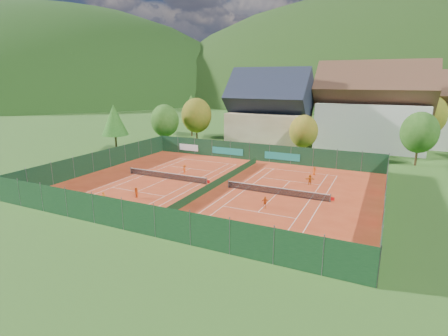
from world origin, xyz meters
TOP-DOWN VIEW (x-y plane):
  - ground at (0.00, 0.00)m, footprint 600.00×600.00m
  - clay_pad at (0.00, 0.00)m, footprint 40.00×32.00m
  - court_markings_left at (-8.00, 0.00)m, footprint 11.03×23.83m
  - court_markings_right at (8.00, 0.00)m, footprint 11.03×23.83m
  - tennis_net_left at (-7.85, 0.00)m, footprint 13.30×0.10m
  - tennis_net_right at (8.15, 0.00)m, footprint 13.30×0.10m
  - court_divider at (0.00, 0.00)m, footprint 0.03×28.80m
  - fence_north at (-0.46, 15.99)m, footprint 40.00×0.10m
  - fence_south at (0.00, -16.00)m, footprint 40.00×0.04m
  - fence_west at (-20.00, 0.00)m, footprint 0.04×32.00m
  - fence_east at (20.00, 0.05)m, footprint 0.09×32.00m
  - chalet at (-3.00, 30.00)m, footprint 16.20×12.00m
  - hotel_block_a at (16.00, 36.00)m, footprint 21.60×11.00m
  - hotel_block_b at (30.00, 44.00)m, footprint 17.28×10.00m
  - tree_west_front at (-22.00, 20.00)m, footprint 5.72×5.72m
  - tree_west_mid at (-18.00, 26.00)m, footprint 6.44×6.44m
  - tree_west_back at (-24.00, 34.00)m, footprint 5.60×5.60m
  - tree_center at (6.00, 22.00)m, footprint 5.01×5.01m
  - tree_east_front at (24.00, 24.00)m, footprint 5.72×5.72m
  - tree_west_side at (-28.00, 12.00)m, footprint 5.04×5.04m
  - tree_east_back at (26.00, 40.00)m, footprint 7.15×7.15m
  - mountain_backdrop at (28.54, 233.48)m, footprint 820.00×530.00m
  - ball_hopper at (10.92, -12.44)m, footprint 0.34×0.34m
  - loose_ball_0 at (-9.73, -5.57)m, footprint 0.07×0.07m
  - loose_ball_1 at (7.47, -12.31)m, footprint 0.07×0.07m
  - player_left_near at (-8.62, -11.43)m, footprint 0.59×0.54m
  - player_left_mid at (-6.49, -8.43)m, footprint 0.76×0.67m
  - player_left_far at (-6.97, 3.13)m, footprint 1.10×0.95m
  - player_right_near at (8.26, -4.97)m, footprint 0.85×0.66m
  - player_right_far_a at (10.35, 10.99)m, footprint 0.63×0.44m
  - player_right_far_b at (10.80, 5.88)m, footprint 1.36×0.85m

SIDE VIEW (x-z plane):
  - mountain_backdrop at x=28.54m, z-range -160.64..81.36m
  - ground at x=0.00m, z-range -0.02..-0.02m
  - clay_pad at x=0.00m, z-range 0.00..0.01m
  - court_markings_left at x=-8.00m, z-range 0.01..0.01m
  - court_markings_right at x=8.00m, z-range 0.01..0.01m
  - loose_ball_0 at x=-9.73m, z-range 0.00..0.07m
  - loose_ball_1 at x=7.47m, z-range 0.00..0.07m
  - court_divider at x=0.00m, z-range 0.00..1.00m
  - tennis_net_left at x=-7.85m, z-range 0.00..1.02m
  - tennis_net_right at x=8.15m, z-range 0.00..1.02m
  - ball_hopper at x=10.92m, z-range 0.16..0.96m
  - player_right_far_a at x=10.35m, z-range 0.00..1.24m
  - player_left_mid at x=-6.49m, z-range 0.00..1.33m
  - player_left_near at x=-8.62m, z-range 0.00..1.35m
  - player_right_near at x=8.26m, z-range 0.00..1.35m
  - player_right_far_b at x=10.80m, z-range 0.00..1.40m
  - player_left_far at x=-6.97m, z-range 0.00..1.47m
  - fence_north at x=-0.46m, z-range -0.03..2.97m
  - fence_east at x=20.00m, z-range -0.02..2.98m
  - fence_south at x=0.00m, z-range 0.00..3.00m
  - fence_west at x=-20.00m, z-range 0.00..3.00m
  - tree_center at x=6.00m, z-range 0.92..8.52m
  - tree_west_front at x=-22.00m, z-range 1.05..9.74m
  - tree_east_front at x=24.00m, z-range 1.05..9.74m
  - tree_west_side at x=-28.00m, z-range 1.56..10.56m
  - tree_west_mid at x=-18.00m, z-range 1.18..10.96m
  - hotel_block_b at x=30.00m, z-range -1.13..14.37m
  - chalet at x=-3.00m, z-range -1.38..14.62m
  - tree_west_back at x=-24.00m, z-range 1.74..11.74m
  - tree_east_back at x=26.00m, z-range 1.31..12.18m
  - hotel_block_a at x=16.00m, z-range -1.24..16.01m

